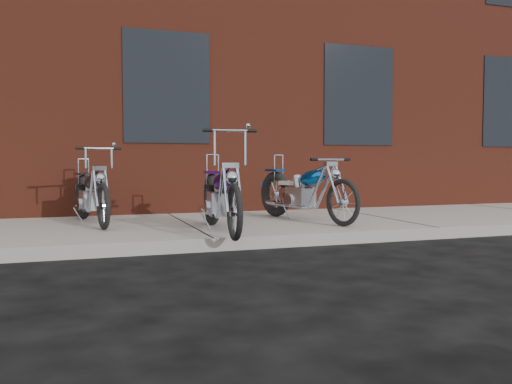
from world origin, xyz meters
name	(u,v)px	position (x,y,z in m)	size (l,w,h in m)	color
ground	(214,252)	(0.00, 0.00, 0.00)	(120.00, 120.00, 0.00)	black
sidewalk	(187,229)	(0.00, 1.50, 0.07)	(22.00, 3.00, 0.15)	gray
building_brick	(133,40)	(0.00, 8.00, 4.00)	(22.00, 10.00, 8.00)	maroon
chopper_purple	(221,200)	(0.23, 0.54, 0.54)	(0.53, 2.17, 1.21)	black
chopper_blue	(304,193)	(1.68, 1.33, 0.54)	(0.74, 2.14, 0.95)	black
chopper_third	(92,197)	(-1.23, 1.94, 0.52)	(0.54, 2.04, 1.04)	black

